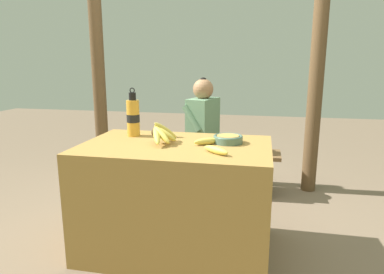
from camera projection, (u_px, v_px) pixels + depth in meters
name	position (u px, v px, depth m)	size (l,w,h in m)	color
ground_plane	(177.00, 247.00, 2.33)	(12.00, 12.00, 0.00)	#75604C
market_counter	(176.00, 198.00, 2.25)	(1.19, 0.76, 0.72)	olive
banana_bunch_ripe	(162.00, 133.00, 2.17)	(0.17, 0.29, 0.15)	#4C381E
serving_bowl	(228.00, 139.00, 2.20)	(0.19, 0.19, 0.05)	#4C6B5B
water_bottle	(133.00, 117.00, 2.38)	(0.09, 0.09, 0.34)	gold
loose_banana_front	(216.00, 150.00, 1.94)	(0.17, 0.15, 0.04)	#E0C64C
loose_banana_side	(206.00, 141.00, 2.15)	(0.16, 0.13, 0.04)	#E0C64C
wooden_bench	(197.00, 156.00, 3.34)	(1.59, 0.32, 0.40)	brown
seated_vendor	(199.00, 127.00, 3.26)	(0.46, 0.43, 1.09)	#564C60
banana_bunch_green	(157.00, 141.00, 3.40)	(0.17, 0.29, 0.12)	#4C381E
support_post_near	(98.00, 72.00, 3.56)	(0.14, 0.14, 2.26)	brown
support_post_far	(317.00, 73.00, 3.13)	(0.14, 0.14, 2.26)	brown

